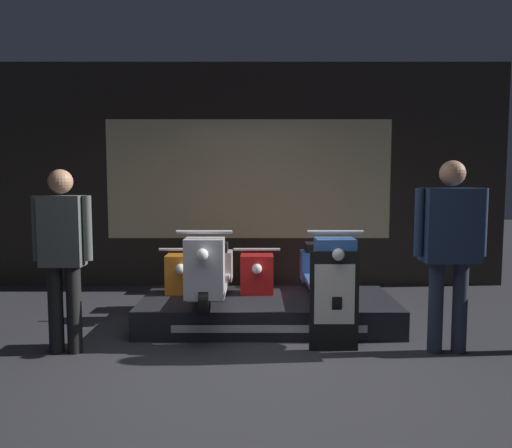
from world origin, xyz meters
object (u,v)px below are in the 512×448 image
Objects in this scene: scooter_display_left at (212,270)px; scooter_backrow_0 at (192,280)px; person_right_browsing at (451,238)px; scooter_backrow_1 at (258,280)px; scooter_display_right at (326,270)px; person_left_browsing at (64,249)px; price_sign_board at (335,301)px.

scooter_backrow_0 is at bearing 110.51° from scooter_display_left.
person_right_browsing is at bearing -34.36° from scooter_backrow_0.
scooter_backrow_1 is 1.03× the size of person_right_browsing.
scooter_backrow_1 is at bearing 128.68° from scooter_display_right.
person_right_browsing is at bearing 0.00° from person_left_browsing.
person_left_browsing is (-2.44, -0.83, 0.35)m from scooter_display_right.
person_left_browsing reaches higher than scooter_display_right.
person_left_browsing reaches higher than scooter_display_left.
scooter_display_right is at bearing 139.94° from person_right_browsing.
scooter_display_left is 1.03× the size of person_right_browsing.
price_sign_board is at bearing -91.66° from scooter_display_right.
scooter_display_right is 2.60m from person_left_browsing.
scooter_backrow_1 is at bearing 112.55° from price_sign_board.
scooter_display_right is (1.21, 0.00, 0.00)m from scooter_display_left.
person_left_browsing is at bearing -180.00° from person_right_browsing.
scooter_display_right is 1.00× the size of scooter_backrow_1.
scooter_display_right is at bearing -51.32° from scooter_backrow_1.
scooter_display_right is 1.03× the size of person_right_browsing.
person_right_browsing is at bearing -20.74° from scooter_display_left.
person_left_browsing is 1.80× the size of price_sign_board.
scooter_backrow_1 is 2.52m from person_left_browsing.
person_left_browsing is at bearing -134.86° from scooter_backrow_1.
scooter_display_left is 1.21m from scooter_display_right.
person_right_browsing is (3.43, 0.00, 0.09)m from person_left_browsing.
price_sign_board is (2.42, 0.05, -0.48)m from person_left_browsing.
person_right_browsing is (1.71, -1.73, 0.73)m from scooter_backrow_1.
scooter_display_right is at bearing -30.24° from scooter_backrow_0.
scooter_backrow_0 is 1.03× the size of person_right_browsing.
scooter_backrow_0 is at bearing 132.15° from price_sign_board.
scooter_display_right is 1.19m from scooter_backrow_1.
person_left_browsing is 3.43m from person_right_browsing.
scooter_display_left is at bearing 180.00° from scooter_display_right.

